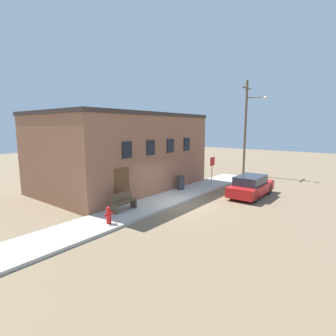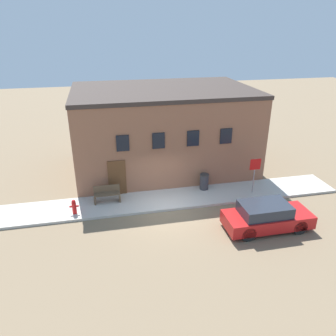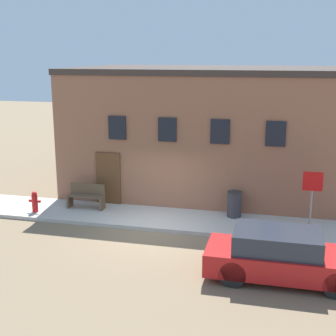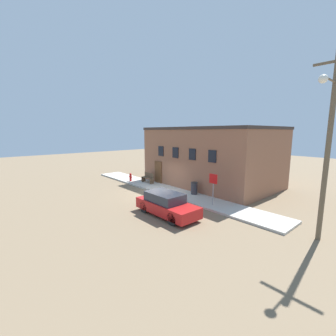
{
  "view_description": "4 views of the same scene",
  "coord_description": "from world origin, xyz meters",
  "px_view_note": "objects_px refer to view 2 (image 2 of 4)",
  "views": [
    {
      "loc": [
        -12.0,
        -8.44,
        4.44
      ],
      "look_at": [
        0.3,
        1.14,
        2.0
      ],
      "focal_mm": 28.0,
      "sensor_mm": 36.0,
      "label": 1
    },
    {
      "loc": [
        -3.08,
        -14.6,
        9.12
      ],
      "look_at": [
        0.3,
        1.14,
        2.0
      ],
      "focal_mm": 35.0,
      "sensor_mm": 36.0,
      "label": 2
    },
    {
      "loc": [
        4.1,
        -14.53,
        5.94
      ],
      "look_at": [
        0.3,
        1.14,
        2.0
      ],
      "focal_mm": 50.0,
      "sensor_mm": 36.0,
      "label": 3
    },
    {
      "loc": [
        14.14,
        -10.94,
        4.97
      ],
      "look_at": [
        0.3,
        1.14,
        2.0
      ],
      "focal_mm": 24.0,
      "sensor_mm": 36.0,
      "label": 4
    }
  ],
  "objects_px": {
    "stop_sign": "(255,169)",
    "parked_car": "(267,217)",
    "trash_bin": "(204,182)",
    "fire_hydrant": "(74,207)",
    "bench": "(107,194)"
  },
  "relations": [
    {
      "from": "bench",
      "to": "trash_bin",
      "type": "bearing_deg",
      "value": 3.44
    },
    {
      "from": "fire_hydrant",
      "to": "bench",
      "type": "relative_size",
      "value": 0.56
    },
    {
      "from": "stop_sign",
      "to": "trash_bin",
      "type": "bearing_deg",
      "value": 158.43
    },
    {
      "from": "parked_car",
      "to": "trash_bin",
      "type": "bearing_deg",
      "value": 111.55
    },
    {
      "from": "fire_hydrant",
      "to": "parked_car",
      "type": "height_order",
      "value": "parked_car"
    },
    {
      "from": "stop_sign",
      "to": "trash_bin",
      "type": "relative_size",
      "value": 2.21
    },
    {
      "from": "fire_hydrant",
      "to": "trash_bin",
      "type": "xyz_separation_m",
      "value": [
        7.37,
        1.23,
        0.08
      ]
    },
    {
      "from": "trash_bin",
      "to": "parked_car",
      "type": "distance_m",
      "value": 4.67
    },
    {
      "from": "trash_bin",
      "to": "stop_sign",
      "type": "bearing_deg",
      "value": -21.57
    },
    {
      "from": "fire_hydrant",
      "to": "parked_car",
      "type": "distance_m",
      "value": 9.6
    },
    {
      "from": "bench",
      "to": "parked_car",
      "type": "relative_size",
      "value": 0.34
    },
    {
      "from": "fire_hydrant",
      "to": "trash_bin",
      "type": "distance_m",
      "value": 7.47
    },
    {
      "from": "stop_sign",
      "to": "parked_car",
      "type": "height_order",
      "value": "stop_sign"
    },
    {
      "from": "bench",
      "to": "stop_sign",
      "type": "bearing_deg",
      "value": -4.77
    },
    {
      "from": "fire_hydrant",
      "to": "trash_bin",
      "type": "relative_size",
      "value": 0.84
    }
  ]
}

